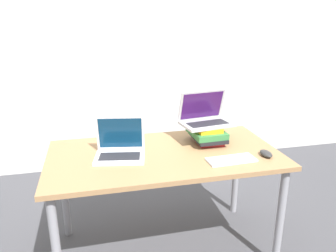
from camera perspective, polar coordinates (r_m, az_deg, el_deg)
name	(u,v)px	position (r m, az deg, el deg)	size (l,w,h in m)	color
wall_back	(131,41)	(3.48, -6.47, 14.50)	(8.00, 0.05, 2.70)	silver
desk	(164,164)	(2.16, -0.63, -6.58)	(1.48, 0.79, 0.74)	#9E754C
laptop_left	(120,149)	(2.08, -8.34, -3.90)	(0.34, 0.29, 0.25)	silver
book_stack	(207,134)	(2.30, 6.83, -1.33)	(0.23, 0.28, 0.13)	maroon
laptop_on_books	(205,118)	(2.28, 6.48, 1.47)	(0.37, 0.27, 0.23)	#B2B2B7
wireless_keyboard	(231,160)	(2.04, 10.95, -5.78)	(0.31, 0.14, 0.01)	silver
mouse	(266,154)	(2.16, 16.71, -4.61)	(0.06, 0.11, 0.04)	#2D2D2D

